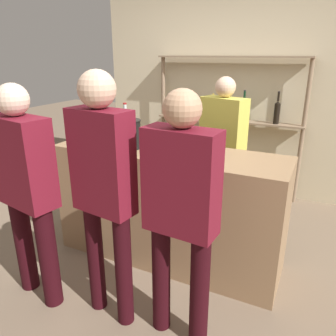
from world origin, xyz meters
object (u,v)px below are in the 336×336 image
Objects in this scene: server_behind_counter at (222,141)px; customer_left at (25,183)px; counter_bottle_0 at (126,127)px; counter_bottle_1 at (177,140)px; counter_bottle_2 at (177,134)px; ice_bucket at (128,134)px; customer_center at (103,183)px; customer_right at (181,205)px.

customer_left is (-0.85, -1.76, 0.02)m from server_behind_counter.
counter_bottle_0 reaches higher than counter_bottle_1.
counter_bottle_2 is 0.22× the size of customer_left.
customer_left is at bearing -111.85° from ice_bucket.
ice_bucket is at bearing -162.73° from counter_bottle_2.
customer_center reaches higher than customer_right.
counter_bottle_2 is (0.52, -0.04, -0.00)m from counter_bottle_0.
counter_bottle_2 is 0.22× the size of customer_right.
customer_right is at bearing -77.48° from customer_center.
ice_bucket is (0.12, -0.16, -0.02)m from counter_bottle_0.
ice_bucket is 0.15× the size of customer_right.
server_behind_counter is 0.97× the size of customer_right.
customer_center is (0.60, 0.08, 0.08)m from customer_left.
ice_bucket is (-0.39, -0.12, -0.02)m from counter_bottle_2.
ice_bucket is 1.11m from server_behind_counter.
counter_bottle_0 is 0.20m from ice_bucket.
customer_right is (0.78, -0.69, -0.19)m from ice_bucket.
counter_bottle_2 is 0.88m from server_behind_counter.
counter_bottle_0 is 1.06m from server_behind_counter.
customer_center is (-0.25, -1.68, 0.11)m from server_behind_counter.
counter_bottle_0 is 0.63m from counter_bottle_1.
counter_bottle_0 is at bearing 128.52° from ice_bucket.
server_behind_counter reaches higher than counter_bottle_0.
customer_center is at bearing -105.81° from counter_bottle_1.
server_behind_counter is (0.06, 1.01, -0.24)m from counter_bottle_1.
customer_center reaches higher than ice_bucket.
customer_center is 1.05× the size of customer_right.
server_behind_counter is at bearing 86.62° from counter_bottle_1.
customer_left is at bearing -8.20° from server_behind_counter.
counter_bottle_1 is at bearing -66.60° from counter_bottle_2.
counter_bottle_1 is 0.21× the size of customer_center.
counter_bottle_2 is at bearing 113.40° from counter_bottle_1.
counter_bottle_2 is 0.87m from customer_center.
counter_bottle_2 is 0.21× the size of customer_center.
customer_center is at bearing 98.71° from customer_right.
server_behind_counter is 0.92× the size of customer_center.
counter_bottle_0 reaches higher than ice_bucket.
counter_bottle_0 reaches higher than counter_bottle_2.
customer_left is (-0.71, -0.93, -0.22)m from counter_bottle_2.
customer_center is at bearing -97.50° from counter_bottle_2.
counter_bottle_0 is 0.52m from counter_bottle_2.
customer_right reaches higher than server_behind_counter.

